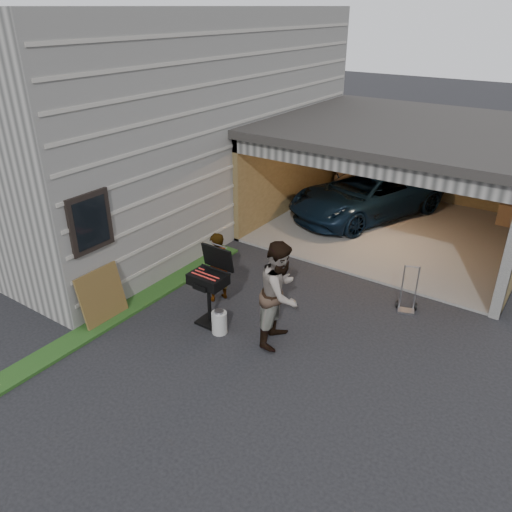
% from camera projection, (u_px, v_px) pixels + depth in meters
% --- Properties ---
extents(ground, '(80.00, 80.00, 0.00)m').
position_uv_depth(ground, '(228.00, 338.00, 9.24)').
color(ground, black).
rests_on(ground, ground).
extents(house, '(7.00, 11.00, 5.50)m').
position_uv_depth(house, '(143.00, 115.00, 13.99)').
color(house, '#474744').
rests_on(house, ground).
extents(groundcover_strip, '(0.50, 8.00, 0.06)m').
position_uv_depth(groundcover_strip, '(105.00, 322.00, 9.64)').
color(groundcover_strip, '#193814').
rests_on(groundcover_strip, ground).
extents(garage, '(6.80, 6.30, 2.90)m').
position_uv_depth(garage, '(408.00, 162.00, 13.00)').
color(garage, '#605E59').
rests_on(garage, ground).
extents(minivan, '(3.70, 5.11, 1.29)m').
position_uv_depth(minivan, '(365.00, 196.00, 14.20)').
color(minivan, black).
rests_on(minivan, ground).
extents(woman, '(0.56, 0.65, 1.51)m').
position_uv_depth(woman, '(217.00, 267.00, 10.13)').
color(woman, '#CAE9FF').
rests_on(woman, ground).
extents(man, '(0.91, 1.08, 1.98)m').
position_uv_depth(man, '(280.00, 293.00, 8.75)').
color(man, '#451E1B').
rests_on(man, ground).
extents(bbq_grill, '(0.68, 0.60, 1.52)m').
position_uv_depth(bbq_grill, '(210.00, 281.00, 9.32)').
color(bbq_grill, black).
rests_on(bbq_grill, ground).
extents(propane_tank, '(0.38, 0.38, 0.44)m').
position_uv_depth(propane_tank, '(219.00, 323.00, 9.30)').
color(propane_tank, beige).
rests_on(propane_tank, ground).
extents(plywood_panel, '(0.27, 0.97, 1.07)m').
position_uv_depth(plywood_panel, '(102.00, 296.00, 9.53)').
color(plywood_panel, '#4F3B1B').
rests_on(plywood_panel, ground).
extents(hand_truck, '(0.44, 0.40, 0.99)m').
position_uv_depth(hand_truck, '(407.00, 302.00, 10.00)').
color(hand_truck, slate).
rests_on(hand_truck, ground).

